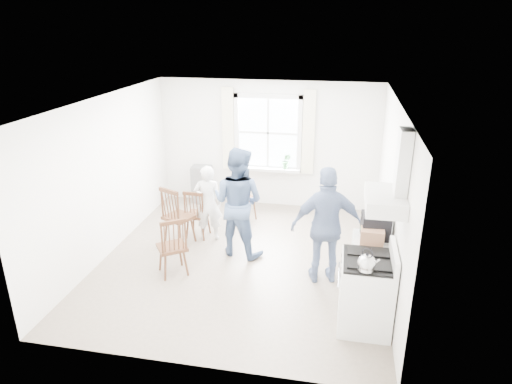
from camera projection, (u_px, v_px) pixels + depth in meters
name	position (u px, v px, depth m)	size (l,w,h in m)	color
room_shell	(241.00, 186.00, 7.04)	(4.62, 5.12, 2.64)	gray
window_assembly	(268.00, 137.00, 9.23)	(1.88, 0.24, 1.70)	white
range_hood	(391.00, 188.00, 5.22)	(0.45, 0.76, 0.94)	silver
shelf_unit	(202.00, 184.00, 9.75)	(0.40, 0.30, 0.80)	slate
gas_stove	(366.00, 292.00, 5.76)	(0.68, 0.76, 1.12)	white
kettle	(366.00, 263.00, 5.30)	(0.21, 0.21, 0.30)	silver
low_cabinet	(369.00, 267.00, 6.40)	(0.50, 0.55, 0.90)	silver
stereo_stack	(376.00, 226.00, 6.22)	(0.40, 0.36, 0.34)	black
cardboard_box	(372.00, 236.00, 6.08)	(0.31, 0.22, 0.20)	#8D6044
windsor_chair_a	(195.00, 210.00, 8.05)	(0.42, 0.41, 0.92)	#422415
windsor_chair_b	(173.00, 210.00, 7.78)	(0.59, 0.59, 1.07)	#422415
windsor_chair_c	(173.00, 241.00, 6.82)	(0.57, 0.56, 0.98)	#422415
person_left	(208.00, 203.00, 7.99)	(0.50, 0.50, 1.38)	silver
person_mid	(238.00, 202.00, 7.43)	(0.89, 0.89, 1.84)	#455B81
person_right	(327.00, 226.00, 6.63)	(1.05, 1.05, 1.79)	navy
potted_plant	(286.00, 161.00, 9.24)	(0.18, 0.18, 0.32)	#2F6A35
windsor_chair_d	(241.00, 194.00, 8.86)	(0.51, 0.51, 0.87)	#422415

